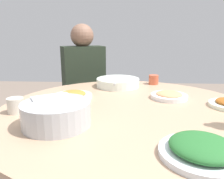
{
  "coord_description": "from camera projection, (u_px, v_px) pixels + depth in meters",
  "views": [
    {
      "loc": [
        -1.0,
        0.03,
        1.09
      ],
      "look_at": [
        0.05,
        0.09,
        0.82
      ],
      "focal_mm": 34.73,
      "sensor_mm": 36.0,
      "label": 1
    }
  ],
  "objects": [
    {
      "name": "dish_greens",
      "position": [
        202.0,
        149.0,
        0.62
      ],
      "size": [
        0.25,
        0.25,
        0.06
      ],
      "color": "silver",
      "rests_on": "round_dining_table"
    },
    {
      "name": "dish_tofu_braise",
      "position": [
        73.0,
        95.0,
        1.21
      ],
      "size": [
        0.21,
        0.21,
        0.04
      ],
      "color": "white",
      "rests_on": "round_dining_table"
    },
    {
      "name": "tea_cup_near",
      "position": [
        16.0,
        105.0,
        0.97
      ],
      "size": [
        0.07,
        0.07,
        0.07
      ],
      "primitive_type": "cylinder",
      "color": "beige",
      "rests_on": "round_dining_table"
    },
    {
      "name": "stool_for_diner_left",
      "position": [
        85.0,
        134.0,
        1.99
      ],
      "size": [
        0.33,
        0.33,
        0.42
      ],
      "primitive_type": "cylinder",
      "color": "brown",
      "rests_on": "ground"
    },
    {
      "name": "dish_shrimp",
      "position": [
        169.0,
        95.0,
        1.2
      ],
      "size": [
        0.2,
        0.2,
        0.04
      ],
      "color": "white",
      "rests_on": "round_dining_table"
    },
    {
      "name": "round_dining_table",
      "position": [
        130.0,
        123.0,
        1.07
      ],
      "size": [
        1.27,
        1.27,
        0.75
      ],
      "color": "#99999E",
      "rests_on": "ground"
    },
    {
      "name": "soup_bowl",
      "position": [
        118.0,
        83.0,
        1.48
      ],
      "size": [
        0.32,
        0.29,
        0.06
      ],
      "color": "white",
      "rests_on": "round_dining_table"
    },
    {
      "name": "tea_cup_far",
      "position": [
        154.0,
        80.0,
        1.55
      ],
      "size": [
        0.07,
        0.07,
        0.07
      ],
      "primitive_type": "cylinder",
      "color": "#C25539",
      "rests_on": "round_dining_table"
    },
    {
      "name": "diner_left",
      "position": [
        83.0,
        77.0,
        1.86
      ],
      "size": [
        0.44,
        0.43,
        0.76
      ],
      "color": "#2D333D",
      "rests_on": "stool_for_diner_left"
    },
    {
      "name": "rice_bowl",
      "position": [
        56.0,
        113.0,
        0.84
      ],
      "size": [
        0.26,
        0.26,
        0.1
      ],
      "color": "#B2B5BA",
      "rests_on": "round_dining_table"
    }
  ]
}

